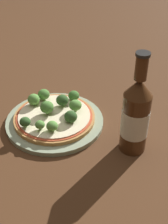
% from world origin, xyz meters
% --- Properties ---
extents(ground_plane, '(3.00, 3.00, 0.00)m').
position_xyz_m(ground_plane, '(0.00, 0.00, 0.00)').
color(ground_plane, '#4C2D19').
extents(plate, '(0.24, 0.24, 0.01)m').
position_xyz_m(plate, '(-0.02, -0.00, 0.01)').
color(plate, '#93A384').
rests_on(plate, ground_plane).
extents(pizza, '(0.20, 0.20, 0.01)m').
position_xyz_m(pizza, '(-0.02, 0.00, 0.02)').
color(pizza, '#B77F42').
rests_on(pizza, plate).
extents(broccoli_floret_0, '(0.03, 0.03, 0.03)m').
position_xyz_m(broccoli_floret_0, '(-0.01, 0.05, 0.04)').
color(broccoli_floret_0, '#6B8E51').
rests_on(broccoli_floret_0, pizza).
extents(broccoli_floret_1, '(0.03, 0.03, 0.03)m').
position_xyz_m(broccoli_floret_1, '(0.02, 0.03, 0.04)').
color(broccoli_floret_1, '#6B8E51').
rests_on(broccoli_floret_1, pizza).
extents(broccoli_floret_2, '(0.03, 0.03, 0.03)m').
position_xyz_m(broccoli_floret_2, '(-0.06, 0.07, 0.04)').
color(broccoli_floret_2, '#6B8E51').
rests_on(broccoli_floret_2, pizza).
extents(broccoli_floret_3, '(0.03, 0.03, 0.03)m').
position_xyz_m(broccoli_floret_3, '(-0.04, 0.03, 0.04)').
color(broccoli_floret_3, '#6B8E51').
rests_on(broccoli_floret_3, pizza).
extents(broccoli_floret_4, '(0.02, 0.02, 0.02)m').
position_xyz_m(broccoli_floret_4, '(0.02, -0.05, 0.04)').
color(broccoli_floret_4, '#6B8E51').
rests_on(broccoli_floret_4, pizza).
extents(broccoli_floret_5, '(0.03, 0.03, 0.03)m').
position_xyz_m(broccoli_floret_5, '(0.00, -0.08, 0.04)').
color(broccoli_floret_5, '#6B8E51').
rests_on(broccoli_floret_5, pizza).
extents(broccoli_floret_6, '(0.03, 0.03, 0.03)m').
position_xyz_m(broccoli_floret_6, '(0.04, -0.03, 0.04)').
color(broccoli_floret_6, '#6B8E51').
rests_on(broccoli_floret_6, pizza).
extents(broccoli_floret_7, '(0.03, 0.03, 0.04)m').
position_xyz_m(broccoli_floret_7, '(-0.03, -0.01, 0.05)').
color(broccoli_floret_7, '#6B8E51').
rests_on(broccoli_floret_7, pizza).
extents(broccoli_floret_8, '(0.03, 0.03, 0.03)m').
position_xyz_m(broccoli_floret_8, '(-0.08, -0.03, 0.04)').
color(broccoli_floret_8, '#6B8E51').
rests_on(broccoli_floret_8, pizza).
extents(broccoli_floret_9, '(0.03, 0.03, 0.03)m').
position_xyz_m(broccoli_floret_9, '(-0.09, 0.00, 0.04)').
color(broccoli_floret_9, '#6B8E51').
rests_on(broccoli_floret_9, pizza).
extents(beer_bottle, '(0.06, 0.06, 0.24)m').
position_xyz_m(beer_bottle, '(0.14, 0.13, 0.09)').
color(beer_bottle, '#472814').
rests_on(beer_bottle, ground_plane).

